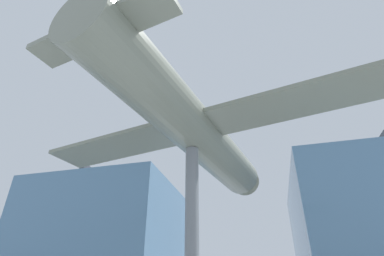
{
  "coord_description": "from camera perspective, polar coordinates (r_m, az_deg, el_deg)",
  "views": [
    {
      "loc": [
        2.77,
        -10.91,
        1.94
      ],
      "look_at": [
        0.0,
        0.0,
        8.43
      ],
      "focal_mm": 28.0,
      "sensor_mm": 36.0,
      "label": 1
    }
  ],
  "objects": [
    {
      "name": "suspended_airplane",
      "position": [
        13.15,
        0.37,
        -0.34
      ],
      "size": [
        15.21,
        14.63,
        3.36
      ],
      "rotation": [
        0.0,
        0.0,
        -0.21
      ],
      "color": "slate",
      "rests_on": "support_pylon_central"
    },
    {
      "name": "glass_pavilion_left",
      "position": [
        27.87,
        -15.04,
        -22.44
      ],
      "size": [
        11.26,
        13.35,
        10.89
      ],
      "color": "slate",
      "rests_on": "ground_plane"
    },
    {
      "name": "support_pylon_central",
      "position": [
        11.4,
        0.0,
        -21.06
      ],
      "size": [
        0.52,
        0.52,
        7.41
      ],
      "color": "slate",
      "rests_on": "ground_plane"
    }
  ]
}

